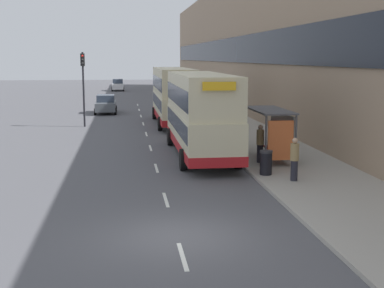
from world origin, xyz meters
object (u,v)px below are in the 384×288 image
car_0 (118,85)px  traffic_light_far_kerb (83,77)px  double_decker_bus_near (200,113)px  pedestrian_at_shelter (294,159)px  pedestrian_1 (260,143)px  car_1 (106,104)px  double_decker_bus_ahead (173,95)px  bus_shelter (275,125)px  litter_bin (266,162)px

car_0 → traffic_light_far_kerb: size_ratio=0.77×
double_decker_bus_near → pedestrian_at_shelter: 7.34m
double_decker_bus_near → traffic_light_far_kerb: size_ratio=1.99×
double_decker_bus_near → pedestrian_1: size_ratio=6.01×
car_1 → pedestrian_1: size_ratio=2.43×
double_decker_bus_ahead → car_0: size_ratio=2.63×
bus_shelter → double_decker_bus_ahead: 16.23m
double_decker_bus_ahead → pedestrian_1: (2.66, -16.22, -1.21)m
pedestrian_1 → car_1: bearing=107.8°
double_decker_bus_near → car_0: double_decker_bus_near is taller
bus_shelter → car_1: bearing=109.6°
traffic_light_far_kerb → bus_shelter: bearing=-56.5°
car_1 → litter_bin: 29.01m
pedestrian_at_shelter → litter_bin: size_ratio=1.69×
car_1 → pedestrian_1: 26.59m
double_decker_bus_ahead → traffic_light_far_kerb: 6.87m
double_decker_bus_ahead → car_0: double_decker_bus_ahead is taller
pedestrian_1 → traffic_light_far_kerb: bearing=120.8°
car_0 → pedestrian_1: 59.61m
double_decker_bus_near → double_decker_bus_ahead: bearing=90.7°
bus_shelter → car_1: size_ratio=0.95×
car_0 → litter_bin: (6.92, -61.82, -0.21)m
bus_shelter → car_0: (-8.14, 58.79, -0.99)m
double_decker_bus_ahead → litter_bin: 19.08m
car_0 → bus_shelter: bearing=97.9°
double_decker_bus_near → car_1: (-5.61, 22.61, -1.44)m
double_decker_bus_ahead → pedestrian_1: size_ratio=6.10×
double_decker_bus_ahead → bus_shelter: bearing=-77.7°
car_0 → litter_bin: size_ratio=4.03×
car_1 → litter_bin: size_ratio=4.21×
bus_shelter → pedestrian_1: bearing=-155.1°
double_decker_bus_ahead → traffic_light_far_kerb: bearing=-175.7°
pedestrian_at_shelter → litter_bin: bearing=123.8°
double_decker_bus_near → car_0: (-4.84, 56.45, -1.40)m
double_decker_bus_ahead → litter_bin: (2.24, -18.88, -1.62)m
double_decker_bus_ahead → pedestrian_1: bearing=-80.7°
pedestrian_1 → double_decker_bus_near: bearing=132.7°
litter_bin → traffic_light_far_kerb: 20.65m
car_1 → car_0: bearing=-91.3°
bus_shelter → pedestrian_at_shelter: 4.39m
car_1 → pedestrian_at_shelter: 30.46m
double_decker_bus_near → traffic_light_far_kerb: (-6.88, 13.01, 1.38)m
pedestrian_1 → litter_bin: pedestrian_1 is taller
double_decker_bus_near → litter_bin: double_decker_bus_near is taller
car_0 → car_1: car_0 is taller
pedestrian_1 → traffic_light_far_kerb: traffic_light_far_kerb is taller
car_1 → double_decker_bus_ahead: bearing=120.9°
pedestrian_at_shelter → traffic_light_far_kerb: size_ratio=0.32×
double_decker_bus_near → pedestrian_at_shelter: bearing=-66.2°
traffic_light_far_kerb → double_decker_bus_near: bearing=-62.1°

